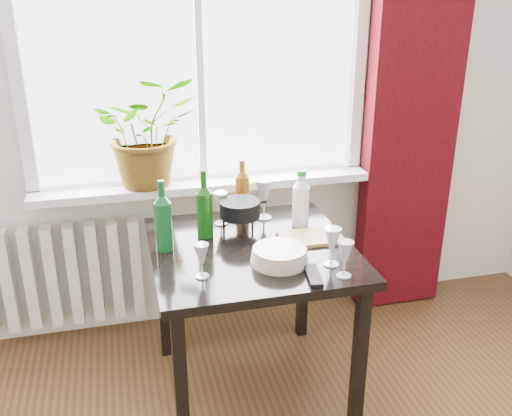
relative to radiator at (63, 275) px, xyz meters
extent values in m
cube|color=white|center=(0.75, 0.04, 1.22)|extent=(1.72, 0.08, 1.62)
cube|color=white|center=(0.75, -0.03, 0.44)|extent=(1.72, 0.20, 0.04)
cube|color=#33040A|center=(1.87, -0.06, 0.92)|extent=(0.50, 0.12, 2.56)
cube|color=silver|center=(0.00, 0.00, 0.00)|extent=(0.80, 0.10, 0.55)
cube|color=black|center=(0.85, -0.63, 0.34)|extent=(0.85, 0.85, 0.04)
cube|color=black|center=(0.48, -1.00, -0.03)|extent=(0.05, 0.05, 0.70)
cube|color=black|center=(0.48, -0.27, -0.03)|extent=(0.05, 0.05, 0.70)
cube|color=black|center=(1.21, -1.00, -0.03)|extent=(0.05, 0.05, 0.70)
cube|color=black|center=(1.21, -0.27, -0.03)|extent=(0.05, 0.05, 0.70)
imported|color=#1F6B1C|center=(0.48, -0.02, 0.74)|extent=(0.53, 0.47, 0.55)
cylinder|color=beige|center=(0.92, -0.80, 0.39)|extent=(0.27, 0.27, 0.06)
cube|color=black|center=(1.02, -0.96, 0.37)|extent=(0.08, 0.17, 0.02)
cube|color=tan|center=(1.12, -0.62, 0.37)|extent=(0.28, 0.18, 0.01)
camera|label=1|loc=(0.34, -2.76, 1.42)|focal=40.00mm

